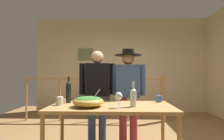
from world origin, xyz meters
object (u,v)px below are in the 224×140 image
at_px(framed_picture, 85,54).
at_px(wine_bottle_dark, 69,92).
at_px(salad_bowl, 88,101).
at_px(person_standing_left, 97,88).
at_px(mug_white, 60,101).
at_px(flat_screen_tv, 94,88).
at_px(serving_table, 111,110).
at_px(wine_glass, 119,97).
at_px(person_standing_right, 128,87).
at_px(stair_railing, 117,91).
at_px(tv_console, 94,105).
at_px(mug_blue, 159,99).
at_px(wine_bottle_clear, 133,97).

bearing_deg(framed_picture, wine_bottle_dark, -84.22).
xyz_separation_m(salad_bowl, person_standing_left, (0.02, 0.81, 0.10)).
bearing_deg(wine_bottle_dark, mug_white, -107.48).
bearing_deg(person_standing_left, flat_screen_tv, -89.52).
relative_size(serving_table, salad_bowl, 4.14).
xyz_separation_m(framed_picture, wine_glass, (1.01, -3.26, -0.88)).
distance_m(wine_glass, person_standing_right, 0.89).
relative_size(flat_screen_tv, person_standing_right, 0.34).
bearing_deg(person_standing_right, mug_white, 45.69).
distance_m(stair_railing, person_standing_right, 1.34).
height_order(serving_table, wine_glass, wine_glass).
relative_size(tv_console, serving_table, 0.56).
bearing_deg(wine_glass, tv_console, 103.35).
height_order(mug_white, mug_blue, mug_white).
height_order(serving_table, salad_bowl, salad_bowl).
distance_m(framed_picture, salad_bowl, 3.40).
height_order(wine_glass, wine_bottle_dark, wine_bottle_dark).
bearing_deg(person_standing_left, serving_table, 101.81).
bearing_deg(person_standing_left, tv_console, -89.66).
xyz_separation_m(mug_white, person_standing_left, (0.41, 0.70, 0.12)).
distance_m(framed_picture, person_standing_right, 2.79).
bearing_deg(tv_console, stair_railing, -49.28).
distance_m(tv_console, flat_screen_tv, 0.49).
distance_m(salad_bowl, mug_white, 0.41).
bearing_deg(flat_screen_tv, mug_white, -91.42).
bearing_deg(mug_blue, mug_white, -167.94).
bearing_deg(salad_bowl, serving_table, 22.33).
bearing_deg(stair_railing, wine_bottle_dark, -110.67).
relative_size(wine_glass, mug_blue, 1.65).
xyz_separation_m(framed_picture, salad_bowl, (0.63, -3.20, -0.94)).
xyz_separation_m(flat_screen_tv, mug_white, (-0.07, -2.77, 0.07)).
bearing_deg(framed_picture, serving_table, -73.59).
distance_m(tv_console, person_standing_left, 2.23).
relative_size(stair_railing, flat_screen_tv, 6.39).
height_order(stair_railing, wine_bottle_dark, stair_railing).
bearing_deg(flat_screen_tv, person_standing_right, -67.17).
bearing_deg(wine_bottle_clear, person_standing_right, 91.14).
bearing_deg(person_standing_right, wine_bottle_dark, 39.14).
xyz_separation_m(flat_screen_tv, serving_table, (0.61, -2.77, -0.05)).
distance_m(serving_table, person_standing_left, 0.78).
distance_m(wine_bottle_clear, wine_bottle_dark, 0.94).
xyz_separation_m(mug_white, person_standing_right, (0.94, 0.70, 0.14)).
xyz_separation_m(flat_screen_tv, wine_glass, (0.70, -2.94, 0.15)).
height_order(tv_console, person_standing_left, person_standing_left).
distance_m(stair_railing, tv_console, 1.14).
distance_m(flat_screen_tv, serving_table, 2.83).
relative_size(wine_glass, mug_white, 1.54).
height_order(flat_screen_tv, wine_glass, wine_glass).
xyz_separation_m(serving_table, wine_glass, (0.10, -0.17, 0.20)).
bearing_deg(framed_picture, mug_white, -85.67).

